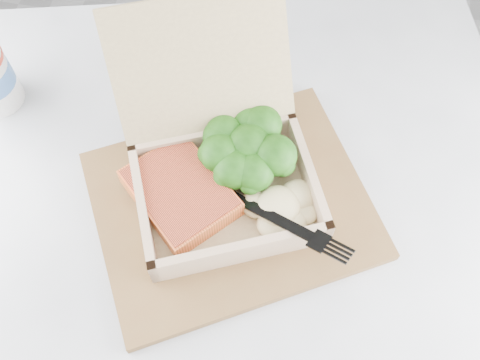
# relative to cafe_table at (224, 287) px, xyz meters

# --- Properties ---
(cafe_table) EXTENTS (1.01, 1.01, 0.74)m
(cafe_table) POSITION_rel_cafe_table_xyz_m (0.00, 0.00, 0.00)
(cafe_table) COLOR black
(cafe_table) RESTS_ON floor
(serving_tray) EXTENTS (0.42, 0.39, 0.01)m
(serving_tray) POSITION_rel_cafe_table_xyz_m (0.01, 0.05, 0.20)
(serving_tray) COLOR brown
(serving_tray) RESTS_ON cafe_table
(takeout_container) EXTENTS (0.30, 0.32, 0.18)m
(takeout_container) POSITION_rel_cafe_table_xyz_m (-0.02, 0.09, 0.25)
(takeout_container) COLOR tan
(takeout_container) RESTS_ON serving_tray
(salmon_fillet) EXTENTS (0.16, 0.16, 0.03)m
(salmon_fillet) POSITION_rel_cafe_table_xyz_m (-0.05, 0.04, 0.23)
(salmon_fillet) COLOR orange
(salmon_fillet) RESTS_ON takeout_container
(broccoli_pile) EXTENTS (0.12, 0.12, 0.04)m
(broccoli_pile) POSITION_rel_cafe_table_xyz_m (0.02, 0.10, 0.24)
(broccoli_pile) COLOR #256616
(broccoli_pile) RESTS_ON takeout_container
(mashed_potatoes) EXTENTS (0.09, 0.08, 0.03)m
(mashed_potatoes) POSITION_rel_cafe_table_xyz_m (0.06, 0.04, 0.23)
(mashed_potatoes) COLOR #C7B681
(mashed_potatoes) RESTS_ON takeout_container
(plastic_fork) EXTENTS (0.16, 0.09, 0.04)m
(plastic_fork) POSITION_rel_cafe_table_xyz_m (0.04, 0.03, 0.24)
(plastic_fork) COLOR black
(plastic_fork) RESTS_ON mashed_potatoes
(receipt) EXTENTS (0.12, 0.15, 0.00)m
(receipt) POSITION_rel_cafe_table_xyz_m (-0.00, 0.23, 0.19)
(receipt) COLOR white
(receipt) RESTS_ON cafe_table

